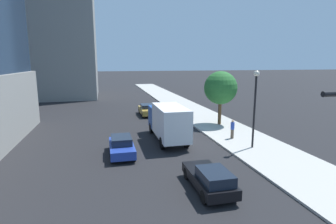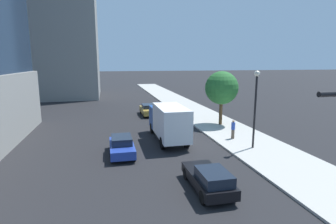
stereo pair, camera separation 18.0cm
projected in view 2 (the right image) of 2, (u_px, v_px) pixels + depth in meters
name	position (u px, v px, depth m)	size (l,w,h in m)	color
sidewalk	(238.00, 136.00, 25.17)	(5.49, 120.00, 0.15)	#B2AFA8
construction_building	(56.00, 2.00, 51.11)	(15.60, 23.06, 40.41)	gray
street_lamp	(256.00, 98.00, 20.91)	(0.44, 0.44, 6.13)	black
street_tree	(222.00, 88.00, 28.97)	(3.58, 3.58, 5.81)	brown
car_blue	(122.00, 146.00, 20.27)	(1.77, 4.17, 1.42)	#233D9E
car_black	(209.00, 179.00, 14.55)	(1.77, 4.32, 1.41)	black
car_gold	(148.00, 110.00, 35.38)	(1.77, 4.64, 1.43)	#AD8938
box_truck	(169.00, 121.00, 23.71)	(2.31, 7.39, 3.24)	#1E4799
pedestrian_blue_shirt	(233.00, 129.00, 24.04)	(0.34, 0.34, 1.70)	brown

